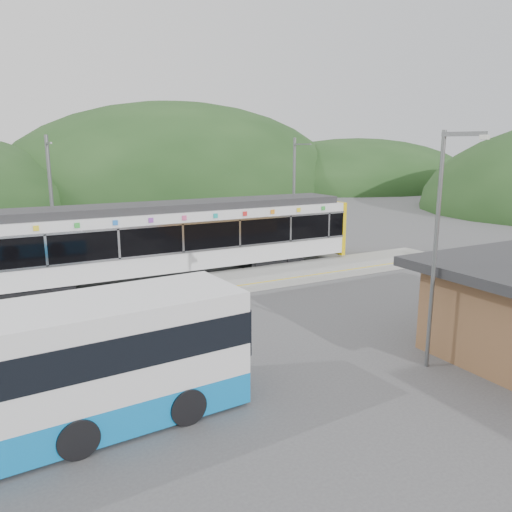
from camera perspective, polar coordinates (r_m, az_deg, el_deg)
ground at (r=21.02m, az=0.92°, el=-5.42°), size 120.00×120.00×0.00m
hills at (r=28.55m, az=6.49°, el=-0.75°), size 146.00×149.00×26.00m
platform at (r=23.79m, az=-3.01°, el=-2.96°), size 26.00×3.20×0.30m
yellow_line at (r=22.62m, az=-1.58°, el=-3.34°), size 26.00×0.10×0.01m
train at (r=24.98m, az=-10.57°, el=2.09°), size 20.44×3.01×3.74m
catenary_mast_west at (r=26.27m, az=-22.28°, el=5.37°), size 0.18×1.80×7.00m
catenary_mast_east at (r=31.11m, az=4.39°, el=7.17°), size 0.18×1.80×7.00m
lamp_post at (r=14.87m, az=20.33°, el=2.56°), size 0.58×1.24×6.85m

